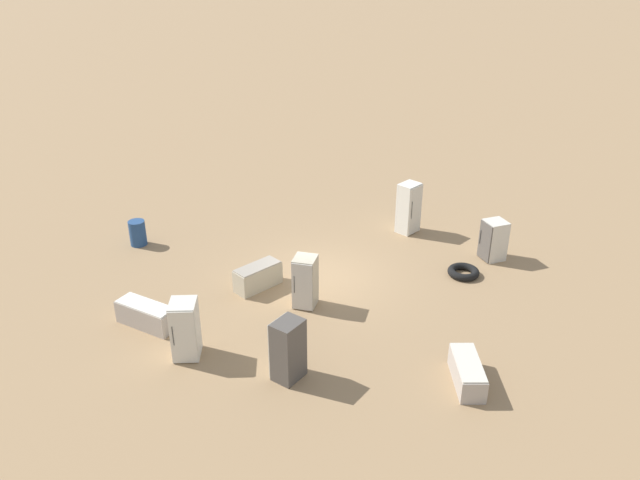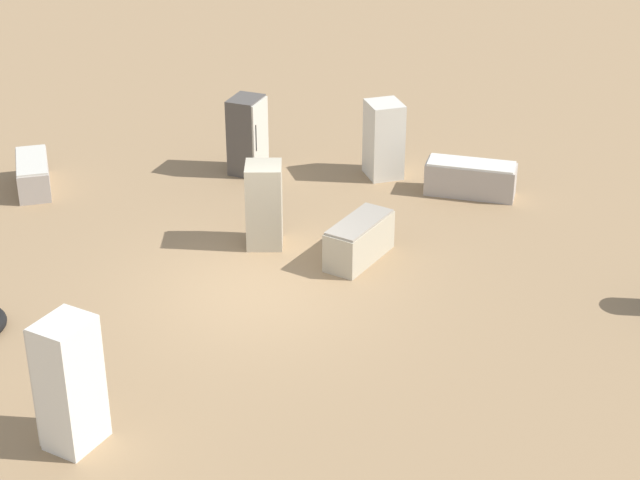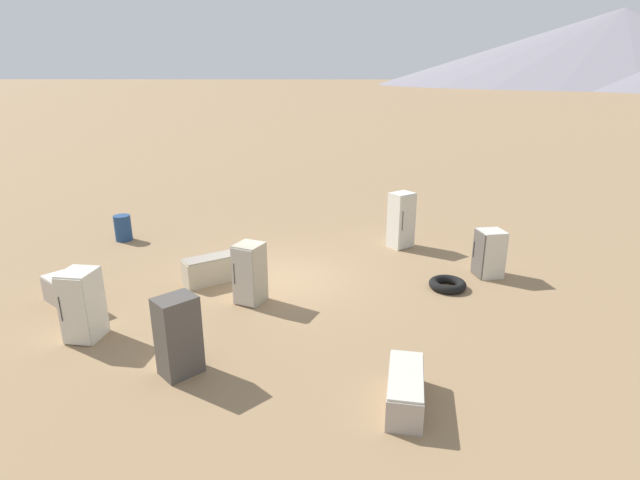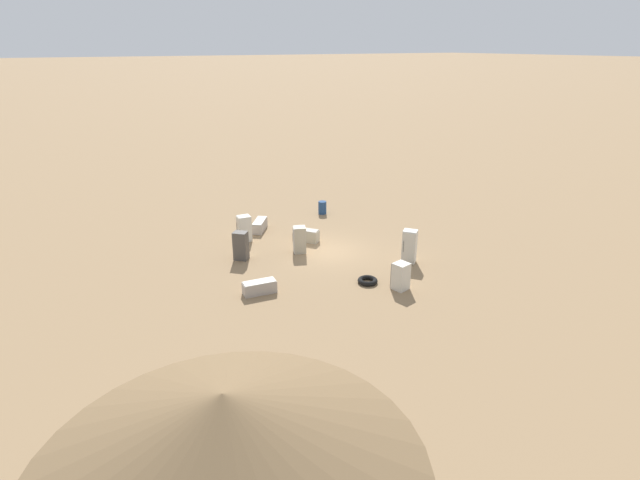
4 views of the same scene
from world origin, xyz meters
The scene contains 11 objects.
ground_plane centered at (0.00, 0.00, 0.00)m, with size 1000.00×1000.00×0.00m, color #937551.
discarded_fridge_0 centered at (-5.33, -2.08, 0.35)m, with size 1.83×1.60×0.70m.
discarded_fridge_1 centered at (-1.53, -4.92, 0.83)m, with size 0.98×0.98×1.65m.
discarded_fridge_2 centered at (-0.72, -1.59, 0.80)m, with size 0.86×0.91×1.60m.
discarded_fridge_3 centered at (2.86, -5.75, 0.32)m, with size 0.83×1.71×0.65m.
discarded_fridge_4 centered at (3.67, 3.02, 0.96)m, with size 0.98×0.96×1.91m.
discarded_fridge_5 centered at (-2.08, -0.36, 0.38)m, with size 1.60×1.40×0.77m.
discarded_fridge_6 centered at (-4.11, -3.66, 0.81)m, with size 0.75×0.85×1.62m.
discarded_fridge_7 centered at (5.99, 0.53, 0.70)m, with size 0.86×0.83×1.40m.
scrap_tire centered at (4.63, -0.49, 0.12)m, with size 1.03×1.03×0.25m.
rusty_barrel centered at (-6.21, 3.25, 0.46)m, with size 0.58×0.58×0.92m.
Camera 1 is at (-2.43, -17.56, 10.12)m, focal length 35.00 mm.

